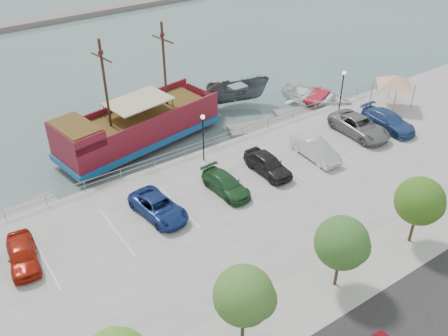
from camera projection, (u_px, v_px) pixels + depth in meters
ground at (249, 208)px, 38.42m from camera, size 160.00×160.00×0.00m
sidewalk at (346, 277)px, 30.97m from camera, size 100.00×4.00×0.05m
seawall_railing at (196, 148)px, 42.94m from camera, size 50.00×0.06×1.00m
far_shore at (96, 11)px, 80.76m from camera, size 40.00×3.00×0.80m
pirate_ship at (151, 123)px, 46.00m from camera, size 18.16×7.75×11.29m
patrol_boat at (238, 94)px, 52.53m from camera, size 7.24×4.87×2.62m
speedboat at (317, 99)px, 52.80m from camera, size 8.15×9.18×1.57m
dock_west at (16, 214)px, 37.56m from camera, size 6.36×2.58×0.35m
dock_mid at (267, 126)px, 48.87m from camera, size 8.08×4.40×0.44m
dock_east at (310, 112)px, 51.54m from camera, size 7.57×4.33×0.42m
canopy_tent at (396, 75)px, 48.96m from camera, size 4.68×4.68×3.87m
lamp_post_mid at (203, 130)px, 40.71m from camera, size 0.36×0.36×4.28m
lamp_post_right at (343, 84)px, 48.25m from camera, size 0.36×0.36×4.28m
tree_c at (247, 296)px, 25.41m from camera, size 3.30×3.20×5.00m
tree_d at (344, 244)px, 28.71m from camera, size 3.30×3.20×5.00m
tree_e at (422, 202)px, 32.00m from camera, size 3.30×3.20×5.00m
parked_car_a at (22, 254)px, 31.64m from camera, size 2.43×4.65×1.51m
parked_car_c at (159, 207)px, 35.76m from camera, size 3.01×5.38×1.42m
parked_car_d at (226, 184)px, 38.18m from camera, size 2.18×4.79×1.36m
parked_car_e at (268, 164)px, 40.33m from camera, size 1.93×4.75×1.61m
parked_car_f at (316, 149)px, 42.26m from camera, size 1.89×4.97×1.62m
parked_car_g at (359, 126)px, 45.57m from camera, size 2.88×6.08×1.68m
parked_car_h at (388, 121)px, 46.50m from camera, size 2.33×5.57×1.61m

